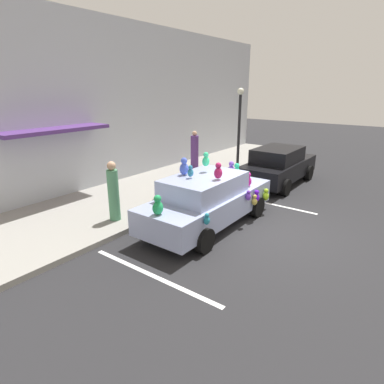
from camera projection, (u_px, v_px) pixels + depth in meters
name	position (u px, v px, depth m)	size (l,w,h in m)	color
ground_plane	(267.00, 230.00, 9.13)	(60.00, 60.00, 0.00)	#262628
sidewalk	(141.00, 194.00, 11.95)	(24.00, 4.00, 0.15)	gray
storefront_building	(97.00, 106.00, 12.19)	(24.00, 1.25, 6.40)	#B2B7C1
parking_stripe_front	(265.00, 203.00, 11.30)	(0.12, 3.60, 0.01)	silver
parking_stripe_rear	(153.00, 275.00, 6.94)	(0.12, 3.60, 0.01)	silver
plush_covered_car	(208.00, 199.00, 9.22)	(4.64, 2.01, 2.12)	#98A3CA
parked_sedan_behind	(278.00, 166.00, 13.25)	(4.29, 1.92, 1.54)	black
teddy_bear_on_sidewalk	(159.00, 191.00, 11.18)	(0.33, 0.27, 0.62)	#9E723D
street_lamp_post	(239.00, 122.00, 13.82)	(0.28, 0.28, 3.69)	black
pedestrian_near_shopfront	(195.00, 152.00, 15.12)	(0.37, 0.37, 1.79)	#533070
pedestrian_walking_past	(113.00, 193.00, 9.25)	(0.32, 0.32, 1.75)	#4F9067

